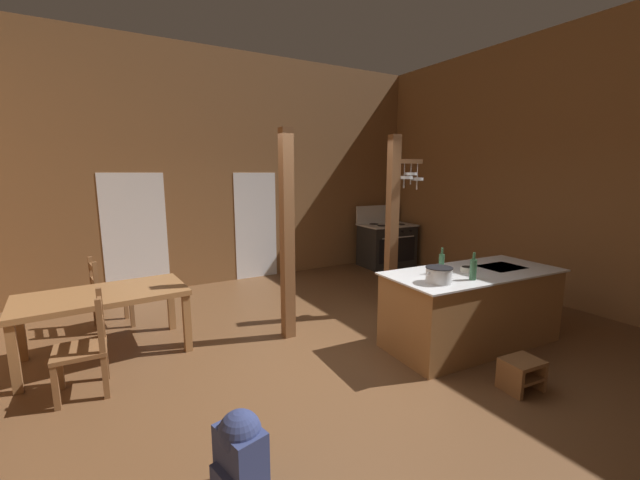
% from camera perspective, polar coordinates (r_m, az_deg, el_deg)
% --- Properties ---
extents(ground_plane, '(8.60, 8.30, 0.10)m').
position_cam_1_polar(ground_plane, '(4.58, 3.77, -17.41)').
color(ground_plane, brown).
extents(wall_back, '(8.60, 0.14, 4.22)m').
position_cam_1_polar(wall_back, '(7.54, -12.65, 10.10)').
color(wall_back, brown).
rests_on(wall_back, ground_plane).
extents(wall_right, '(0.14, 8.30, 4.22)m').
position_cam_1_polar(wall_right, '(7.10, 32.02, 8.88)').
color(wall_right, brown).
rests_on(wall_right, ground_plane).
extents(glazed_door_back_left, '(1.00, 0.01, 2.05)m').
position_cam_1_polar(glazed_door_back_left, '(7.21, -25.54, 0.74)').
color(glazed_door_back_left, white).
rests_on(glazed_door_back_left, ground_plane).
extents(glazed_panel_back_right, '(0.84, 0.01, 2.05)m').
position_cam_1_polar(glazed_panel_back_right, '(7.67, -9.40, 2.07)').
color(glazed_panel_back_right, white).
rests_on(glazed_panel_back_right, ground_plane).
extents(kitchen_island, '(2.21, 1.09, 0.90)m').
position_cam_1_polar(kitchen_island, '(5.06, 21.38, -9.24)').
color(kitchen_island, olive).
rests_on(kitchen_island, ground_plane).
extents(stove_range, '(1.18, 0.88, 1.32)m').
position_cam_1_polar(stove_range, '(8.71, 9.75, -0.64)').
color(stove_range, black).
rests_on(stove_range, ground_plane).
extents(support_post_with_pot_rack, '(0.57, 0.27, 2.57)m').
position_cam_1_polar(support_post_with_pot_rack, '(5.64, 10.84, 2.92)').
color(support_post_with_pot_rack, brown).
rests_on(support_post_with_pot_rack, ground_plane).
extents(support_post_center, '(0.14, 0.14, 2.57)m').
position_cam_1_polar(support_post_center, '(4.73, -4.86, 0.53)').
color(support_post_center, brown).
rests_on(support_post_center, ground_plane).
extents(step_stool, '(0.38, 0.31, 0.30)m').
position_cam_1_polar(step_stool, '(4.34, 27.55, -16.84)').
color(step_stool, brown).
rests_on(step_stool, ground_plane).
extents(dining_table, '(1.75, 1.01, 0.74)m').
position_cam_1_polar(dining_table, '(4.97, -29.28, -7.76)').
color(dining_table, olive).
rests_on(dining_table, ground_plane).
extents(ladderback_chair_near_window, '(0.45, 0.45, 0.95)m').
position_cam_1_polar(ladderback_chair_near_window, '(4.32, -31.18, -13.33)').
color(ladderback_chair_near_window, brown).
rests_on(ladderback_chair_near_window, ground_plane).
extents(ladderback_chair_by_post, '(0.49, 0.49, 0.95)m').
position_cam_1_polar(ladderback_chair_by_post, '(5.92, -28.82, -7.04)').
color(ladderback_chair_by_post, brown).
rests_on(ladderback_chair_by_post, ground_plane).
extents(backpack, '(0.35, 0.36, 0.60)m').
position_cam_1_polar(backpack, '(2.82, -11.66, -28.36)').
color(backpack, navy).
rests_on(backpack, ground_plane).
extents(stockpot_on_counter, '(0.35, 0.28, 0.17)m').
position_cam_1_polar(stockpot_on_counter, '(4.28, 17.09, -4.94)').
color(stockpot_on_counter, silver).
rests_on(stockpot_on_counter, kitchen_island).
extents(mixing_bowl_on_counter, '(0.16, 0.16, 0.06)m').
position_cam_1_polar(mixing_bowl_on_counter, '(4.87, 20.90, -4.04)').
color(mixing_bowl_on_counter, silver).
rests_on(mixing_bowl_on_counter, kitchen_island).
extents(bottle_tall_on_counter, '(0.07, 0.07, 0.30)m').
position_cam_1_polar(bottle_tall_on_counter, '(4.51, 21.62, -3.99)').
color(bottle_tall_on_counter, '#2D5638').
rests_on(bottle_tall_on_counter, kitchen_island).
extents(bottle_short_on_counter, '(0.06, 0.06, 0.30)m').
position_cam_1_polar(bottle_short_on_counter, '(4.68, 17.45, -3.27)').
color(bottle_short_on_counter, '#2D5638').
rests_on(bottle_short_on_counter, kitchen_island).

